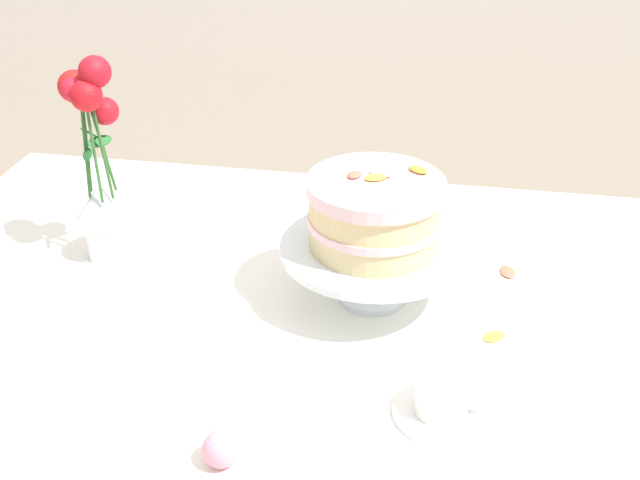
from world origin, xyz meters
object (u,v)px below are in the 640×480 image
Objects in this scene: dining_table at (285,360)px; flower_vase at (97,169)px; cake_stand at (373,254)px; fallen_rose at (221,450)px; layer_cake at (375,212)px; teacup at (442,402)px.

dining_table is 3.91× the size of flower_vase.
cake_stand is (0.13, 0.07, 0.17)m from dining_table.
layer_cake is at bearing 70.67° from fallen_rose.
fallen_rose is (-0.14, -0.39, -0.13)m from layer_cake.
flower_vase is at bearing 173.21° from cake_stand.
cake_stand is 0.41m from fallen_rose.
flower_vase reaches higher than layer_cake.
dining_table is at bearing -20.02° from flower_vase.
cake_stand reaches higher than teacup.
layer_cake is (0.13, 0.07, 0.24)m from dining_table.
teacup is (0.25, -0.18, 0.11)m from dining_table.
cake_stand is 0.29m from teacup.
dining_table is 13.36× the size of fallen_rose.
teacup is at bearing 27.62° from fallen_rose.
flower_vase reaches higher than teacup.
dining_table is 0.44m from flower_vase.
cake_stand is 0.48m from flower_vase.
layer_cake reaches higher than teacup.
flower_vase is 0.57m from fallen_rose.
dining_table is 6.72× the size of layer_cake.
teacup is 1.20× the size of fallen_rose.
layer_cake is 0.58× the size of flower_vase.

